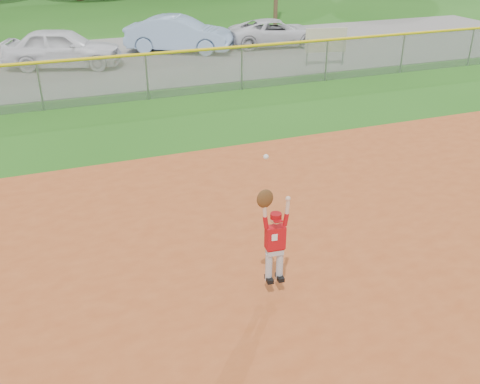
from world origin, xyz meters
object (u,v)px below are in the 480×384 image
Objects in this scene: car_white_a at (63,48)px; car_white_b at (276,33)px; sponsor_sign at (326,41)px; ballplayer at (274,236)px; car_blue at (179,34)px.

car_white_a reaches higher than car_white_b.
ballplayer is (-8.13, -13.09, 0.06)m from sponsor_sign.
ballplayer is (-7.86, -17.39, 0.42)m from car_white_b.
car_white_b is (9.73, 0.85, -0.16)m from car_white_a.
car_blue is at bearing 79.60° from ballplayer.
sponsor_sign is at bearing -168.29° from car_white_b.
car_blue reaches higher than sponsor_sign.
car_blue is 6.75m from sponsor_sign.
car_white_a is 0.96× the size of car_blue.
car_white_b is 2.07× the size of ballplayer.
car_blue is 4.62m from car_white_b.
car_white_a is 10.59m from sponsor_sign.
car_white_a is 16.65m from ballplayer.
ballplayer is (1.87, -16.54, 0.26)m from car_white_a.
car_blue is 2.80× the size of sponsor_sign.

